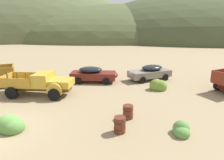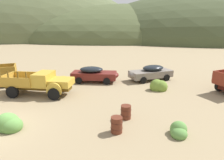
# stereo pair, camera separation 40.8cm
# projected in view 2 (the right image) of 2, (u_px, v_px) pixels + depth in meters

# --- Properties ---
(hill_center) EXTENTS (107.38, 66.46, 47.18)m
(hill_center) POSITION_uv_depth(u_px,v_px,m) (26.00, 38.00, 88.56)
(hill_center) COLOR #56603D
(hill_center) RESTS_ON ground
(hill_far_left) EXTENTS (107.64, 66.33, 27.76)m
(hill_far_left) POSITION_uv_depth(u_px,v_px,m) (128.00, 38.00, 85.95)
(hill_far_left) COLOR #4C5633
(hill_far_left) RESTS_ON ground
(hill_far_right) EXTENTS (114.43, 83.73, 37.55)m
(hill_far_right) POSITION_uv_depth(u_px,v_px,m) (211.00, 38.00, 86.85)
(hill_far_right) COLOR #424C2D
(hill_far_right) RESTS_ON ground
(truck_faded_yellow) EXTENTS (5.94, 3.37, 2.16)m
(truck_faded_yellow) POSITION_uv_depth(u_px,v_px,m) (43.00, 83.00, 15.95)
(truck_faded_yellow) COLOR brown
(truck_faded_yellow) RESTS_ON ground
(car_oxblood) EXTENTS (4.91, 2.53, 1.57)m
(car_oxblood) POSITION_uv_depth(u_px,v_px,m) (95.00, 74.00, 19.59)
(car_oxblood) COLOR maroon
(car_oxblood) RESTS_ON ground
(car_primer_gray) EXTENTS (4.94, 2.90, 1.57)m
(car_primer_gray) POSITION_uv_depth(u_px,v_px,m) (150.00, 73.00, 20.19)
(car_primer_gray) COLOR slate
(car_primer_gray) RESTS_ON ground
(oil_drum_spare) EXTENTS (0.66, 0.66, 0.89)m
(oil_drum_spare) POSITION_uv_depth(u_px,v_px,m) (117.00, 125.00, 10.39)
(oil_drum_spare) COLOR #5B2819
(oil_drum_spare) RESTS_ON ground
(oil_drum_foreground) EXTENTS (0.67, 0.67, 0.86)m
(oil_drum_foreground) POSITION_uv_depth(u_px,v_px,m) (126.00, 112.00, 11.95)
(oil_drum_foreground) COLOR #5B2819
(oil_drum_foreground) RESTS_ON ground
(bush_front_right) EXTENTS (1.54, 1.22, 1.26)m
(bush_front_right) POSITION_uv_depth(u_px,v_px,m) (159.00, 86.00, 17.20)
(bush_front_right) COLOR olive
(bush_front_right) RESTS_ON ground
(bush_back_edge) EXTENTS (1.51, 1.27, 1.20)m
(bush_back_edge) POSITION_uv_depth(u_px,v_px,m) (9.00, 125.00, 10.72)
(bush_back_edge) COLOR #5B8E42
(bush_back_edge) RESTS_ON ground
(bush_between_trucks) EXTENTS (0.99, 1.13, 0.89)m
(bush_between_trucks) POSITION_uv_depth(u_px,v_px,m) (178.00, 131.00, 10.21)
(bush_between_trucks) COLOR #5B8E42
(bush_between_trucks) RESTS_ON ground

